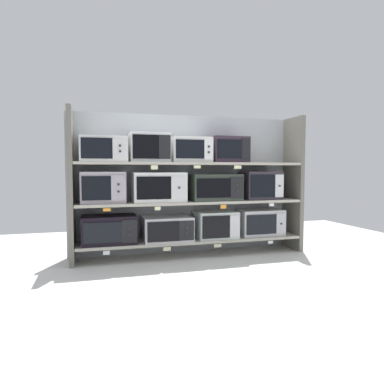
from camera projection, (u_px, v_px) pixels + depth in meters
name	position (u px, v px, depth m)	size (l,w,h in m)	color
ground	(223.00, 283.00, 3.08)	(6.56, 6.00, 0.02)	silver
back_panel	(187.00, 184.00, 4.21)	(2.76, 0.04, 1.63)	#9EA3A8
upright_left	(71.00, 186.00, 3.63)	(0.05, 0.42, 1.63)	#68645B
upright_right	(293.00, 184.00, 4.34)	(0.05, 0.42, 1.63)	#68645B
shelf_0	(192.00, 240.00, 4.03)	(2.56, 0.42, 0.03)	#ADA899
microwave_0	(109.00, 229.00, 3.76)	(0.58, 0.39, 0.30)	black
microwave_1	(167.00, 228.00, 3.93)	(0.54, 0.44, 0.27)	#B1B1B6
microwave_2	(215.00, 224.00, 4.09)	(0.47, 0.40, 0.31)	#B2BEB8
microwave_3	(260.00, 222.00, 4.25)	(0.53, 0.35, 0.31)	#B3B4BA
price_tag_0	(106.00, 253.00, 3.56)	(0.07, 0.00, 0.04)	white
price_tag_1	(167.00, 249.00, 3.74)	(0.08, 0.00, 0.04)	beige
price_tag_2	(218.00, 246.00, 3.89)	(0.08, 0.00, 0.04)	beige
price_tag_3	(271.00, 242.00, 4.07)	(0.06, 0.00, 0.03)	white
shelf_1	(192.00, 202.00, 4.00)	(2.56, 0.42, 0.03)	#ADA899
microwave_4	(103.00, 187.00, 3.72)	(0.46, 0.34, 0.33)	#A59BA6
microwave_5	(158.00, 187.00, 3.88)	(0.57, 0.39, 0.32)	silver
microwave_6	(214.00, 187.00, 4.06)	(0.58, 0.41, 0.30)	#2C352C
microwave_7	(260.00, 185.00, 4.22)	(0.45, 0.36, 0.33)	#332C36
price_tag_4	(107.00, 210.00, 3.54)	(0.08, 0.00, 0.03)	orange
price_tag_5	(158.00, 208.00, 3.68)	(0.06, 0.00, 0.04)	beige
price_tag_6	(223.00, 207.00, 3.88)	(0.07, 0.00, 0.04)	orange
price_tag_7	(272.00, 205.00, 4.04)	(0.06, 0.00, 0.03)	white
shelf_2	(192.00, 164.00, 3.97)	(2.56, 0.42, 0.03)	#ADA899
microwave_8	(103.00, 149.00, 3.70)	(0.48, 0.42, 0.26)	silver
microwave_9	(149.00, 148.00, 3.83)	(0.43, 0.35, 0.32)	silver
microwave_10	(190.00, 150.00, 3.95)	(0.44, 0.37, 0.28)	silver
microwave_11	(228.00, 150.00, 4.08)	(0.42, 0.34, 0.30)	#332633
price_tag_8	(154.00, 167.00, 3.65)	(0.07, 0.00, 0.05)	beige
price_tag_9	(197.00, 167.00, 3.77)	(0.08, 0.00, 0.03)	beige
price_tag_10	(238.00, 167.00, 3.90)	(0.09, 0.00, 0.04)	beige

